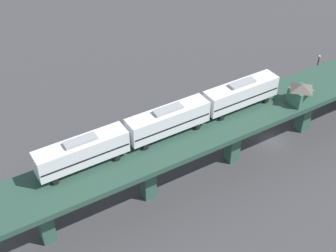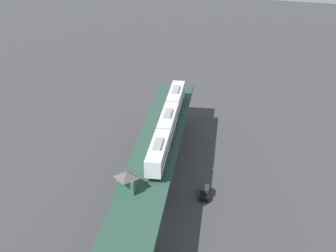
% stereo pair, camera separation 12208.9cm
% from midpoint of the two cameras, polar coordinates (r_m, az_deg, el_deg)
% --- Properties ---
extents(ground_plane, '(400.00, 400.00, 0.00)m').
position_cam_midpoint_polar(ground_plane, '(53.13, 28.78, -52.44)').
color(ground_plane, '#38383A').
extents(elevated_viaduct, '(24.25, 92.06, 8.52)m').
position_cam_midpoint_polar(elevated_viaduct, '(46.31, 31.69, -50.06)').
color(elevated_viaduct, '#244135').
rests_on(elevated_viaduct, ground).
extents(subway_train, '(9.22, 37.12, 4.45)m').
position_cam_midpoint_polar(subway_train, '(50.80, 25.91, -27.86)').
color(subway_train, silver).
rests_on(subway_train, elevated_viaduct).
extents(signal_hut, '(3.73, 3.73, 3.40)m').
position_cam_midpoint_polar(signal_hut, '(42.42, 29.90, -52.12)').
color(signal_hut, '#33604C').
rests_on(signal_hut, elevated_viaduct).
extents(street_car_black, '(2.58, 4.66, 1.89)m').
position_cam_midpoint_polar(street_car_black, '(58.34, 36.28, -39.51)').
color(street_car_black, black).
rests_on(street_car_black, ground).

